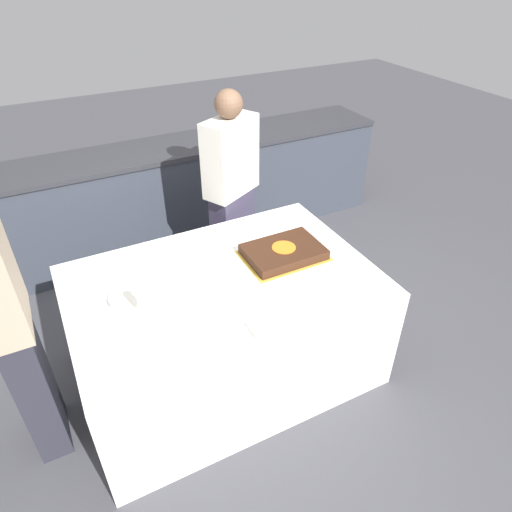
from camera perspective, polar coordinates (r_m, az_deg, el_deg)
ground_plane at (r=3.16m, az=-3.60°, el=-13.58°), size 14.00×14.00×0.00m
back_counter at (r=4.16m, az=-13.36°, el=6.77°), size 4.40×0.58×0.92m
dining_table at (r=2.90m, az=-3.87°, el=-8.75°), size 1.76×1.19×0.74m
cake at (r=2.83m, az=3.47°, el=0.52°), size 0.51×0.37×0.07m
plate_stack at (r=2.58m, az=-15.65°, el=-5.16°), size 0.21×0.21×0.04m
wine_glass at (r=2.39m, az=-14.15°, el=-5.12°), size 0.06×0.06×0.20m
side_plate_near_cake at (r=3.06m, az=-0.04°, el=2.87°), size 0.22×0.22×0.00m
utensil_pile at (r=2.35m, az=1.27°, el=-8.70°), size 0.17×0.11×0.02m
person_cutting_cake at (r=3.40m, az=-3.05°, el=7.57°), size 0.46×0.37×1.57m
person_seated_left at (r=2.47m, az=-28.56°, el=-7.22°), size 0.21×0.42×1.70m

